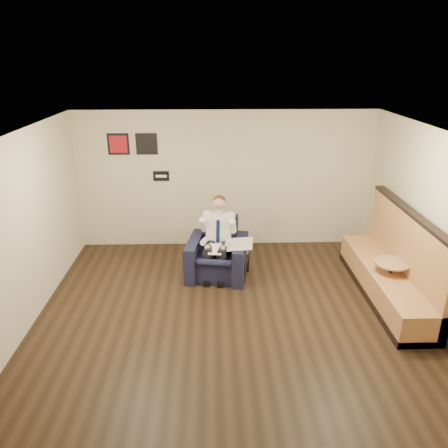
{
  "coord_description": "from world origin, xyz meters",
  "views": [
    {
      "loc": [
        -0.27,
        -5.57,
        3.8
      ],
      "look_at": [
        -0.08,
        1.2,
        1.15
      ],
      "focal_mm": 35.0,
      "sensor_mm": 36.0,
      "label": 1
    }
  ],
  "objects_px": {
    "coffee_mug": "(244,253)",
    "cafe_table": "(389,281)",
    "smartphone": "(238,253)",
    "seated_man": "(216,243)",
    "side_table": "(235,266)",
    "banquette": "(389,256)",
    "green_folder": "(233,256)",
    "armchair": "(217,249)"
  },
  "relations": [
    {
      "from": "side_table",
      "to": "banquette",
      "type": "distance_m",
      "value": 2.64
    },
    {
      "from": "coffee_mug",
      "to": "armchair",
      "type": "bearing_deg",
      "value": -179.28
    },
    {
      "from": "side_table",
      "to": "banquette",
      "type": "bearing_deg",
      "value": -17.37
    },
    {
      "from": "side_table",
      "to": "smartphone",
      "type": "relative_size",
      "value": 3.93
    },
    {
      "from": "side_table",
      "to": "banquette",
      "type": "relative_size",
      "value": 0.17
    },
    {
      "from": "armchair",
      "to": "banquette",
      "type": "relative_size",
      "value": 0.36
    },
    {
      "from": "seated_man",
      "to": "side_table",
      "type": "relative_size",
      "value": 2.89
    },
    {
      "from": "side_table",
      "to": "seated_man",
      "type": "bearing_deg",
      "value": -167.77
    },
    {
      "from": "green_folder",
      "to": "smartphone",
      "type": "bearing_deg",
      "value": 52.1
    },
    {
      "from": "smartphone",
      "to": "cafe_table",
      "type": "bearing_deg",
      "value": 0.91
    },
    {
      "from": "seated_man",
      "to": "banquette",
      "type": "distance_m",
      "value": 2.89
    },
    {
      "from": "banquette",
      "to": "seated_man",
      "type": "bearing_deg",
      "value": 165.97
    },
    {
      "from": "seated_man",
      "to": "side_table",
      "type": "bearing_deg",
      "value": 21.47
    },
    {
      "from": "green_folder",
      "to": "banquette",
      "type": "bearing_deg",
      "value": -16.96
    },
    {
      "from": "armchair",
      "to": "banquette",
      "type": "height_order",
      "value": "banquette"
    },
    {
      "from": "coffee_mug",
      "to": "cafe_table",
      "type": "relative_size",
      "value": 0.12
    },
    {
      "from": "armchair",
      "to": "green_folder",
      "type": "height_order",
      "value": "armchair"
    },
    {
      "from": "banquette",
      "to": "smartphone",
      "type": "bearing_deg",
      "value": 159.46
    },
    {
      "from": "armchair",
      "to": "seated_man",
      "type": "height_order",
      "value": "seated_man"
    },
    {
      "from": "green_folder",
      "to": "side_table",
      "type": "bearing_deg",
      "value": 19.75
    },
    {
      "from": "green_folder",
      "to": "cafe_table",
      "type": "distance_m",
      "value": 2.66
    },
    {
      "from": "seated_man",
      "to": "cafe_table",
      "type": "relative_size",
      "value": 2.02
    },
    {
      "from": "armchair",
      "to": "coffee_mug",
      "type": "distance_m",
      "value": 0.49
    },
    {
      "from": "banquette",
      "to": "cafe_table",
      "type": "bearing_deg",
      "value": -85.42
    },
    {
      "from": "coffee_mug",
      "to": "seated_man",
      "type": "bearing_deg",
      "value": -165.1
    },
    {
      "from": "coffee_mug",
      "to": "smartphone",
      "type": "bearing_deg",
      "value": 148.96
    },
    {
      "from": "coffee_mug",
      "to": "cafe_table",
      "type": "distance_m",
      "value": 2.5
    },
    {
      "from": "seated_man",
      "to": "banquette",
      "type": "relative_size",
      "value": 0.48
    },
    {
      "from": "banquette",
      "to": "cafe_table",
      "type": "distance_m",
      "value": 0.42
    },
    {
      "from": "side_table",
      "to": "cafe_table",
      "type": "relative_size",
      "value": 0.7
    },
    {
      "from": "green_folder",
      "to": "coffee_mug",
      "type": "distance_m",
      "value": 0.22
    },
    {
      "from": "banquette",
      "to": "coffee_mug",
      "type": "bearing_deg",
      "value": 159.97
    },
    {
      "from": "side_table",
      "to": "banquette",
      "type": "height_order",
      "value": "banquette"
    },
    {
      "from": "seated_man",
      "to": "cafe_table",
      "type": "xyz_separation_m",
      "value": [
        2.81,
        -0.83,
        -0.35
      ]
    },
    {
      "from": "green_folder",
      "to": "coffee_mug",
      "type": "relative_size",
      "value": 4.74
    },
    {
      "from": "seated_man",
      "to": "banquette",
      "type": "xyz_separation_m",
      "value": [
        2.8,
        -0.7,
        0.05
      ]
    },
    {
      "from": "armchair",
      "to": "side_table",
      "type": "relative_size",
      "value": 2.18
    },
    {
      "from": "armchair",
      "to": "green_folder",
      "type": "bearing_deg",
      "value": -4.24
    },
    {
      "from": "coffee_mug",
      "to": "banquette",
      "type": "bearing_deg",
      "value": -20.03
    },
    {
      "from": "armchair",
      "to": "seated_man",
      "type": "bearing_deg",
      "value": -90.0
    },
    {
      "from": "coffee_mug",
      "to": "cafe_table",
      "type": "bearing_deg",
      "value": -22.65
    },
    {
      "from": "side_table",
      "to": "green_folder",
      "type": "xyz_separation_m",
      "value": [
        -0.03,
        -0.01,
        0.2
      ]
    }
  ]
}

